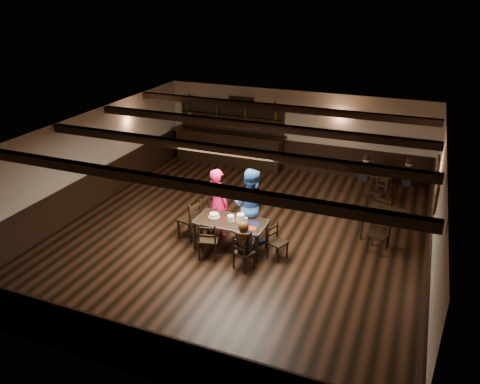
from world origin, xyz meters
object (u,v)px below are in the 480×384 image
at_px(chair_near_left, 208,238).
at_px(woman_pink, 218,202).
at_px(man_blue, 250,205).
at_px(chair_near_right, 242,251).
at_px(dining_table, 231,224).
at_px(cake, 214,215).
at_px(bar_counter, 229,143).

distance_m(chair_near_left, woman_pink, 1.26).
xyz_separation_m(chair_near_left, man_blue, (0.57, 1.21, 0.40)).
distance_m(chair_near_right, man_blue, 1.46).
xyz_separation_m(dining_table, chair_near_right, (0.57, -0.75, -0.19)).
bearing_deg(cake, man_blue, 36.91).
xyz_separation_m(chair_near_right, cake, (-1.03, 0.81, 0.30)).
bearing_deg(man_blue, chair_near_left, 69.44).
height_order(chair_near_right, man_blue, man_blue).
relative_size(chair_near_left, woman_pink, 0.53).
xyz_separation_m(man_blue, bar_counter, (-2.60, 4.85, -0.22)).
relative_size(dining_table, woman_pink, 0.95).
bearing_deg(chair_near_left, woman_pink, 103.51).
height_order(woman_pink, man_blue, man_blue).
xyz_separation_m(chair_near_left, cake, (-0.15, 0.68, 0.24)).
bearing_deg(chair_near_right, man_blue, 103.32).
xyz_separation_m(chair_near_right, man_blue, (-0.32, 1.34, 0.46)).
height_order(cake, bar_counter, bar_counter).
bearing_deg(chair_near_right, cake, 141.93).
height_order(man_blue, bar_counter, bar_counter).
xyz_separation_m(dining_table, bar_counter, (-2.34, 5.45, 0.05)).
height_order(dining_table, chair_near_left, chair_near_left).
height_order(dining_table, man_blue, man_blue).
height_order(dining_table, woman_pink, woman_pink).
relative_size(woman_pink, cake, 6.53).
xyz_separation_m(chair_near_right, woman_pink, (-1.17, 1.31, 0.40)).
bearing_deg(bar_counter, dining_table, -66.73).
distance_m(dining_table, chair_near_left, 0.70).
bearing_deg(cake, dining_table, -7.22).
bearing_deg(man_blue, bar_counter, -57.40).
relative_size(chair_near_left, cake, 3.46).
relative_size(chair_near_left, bar_counter, 0.23).
distance_m(dining_table, chair_near_right, 0.96).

